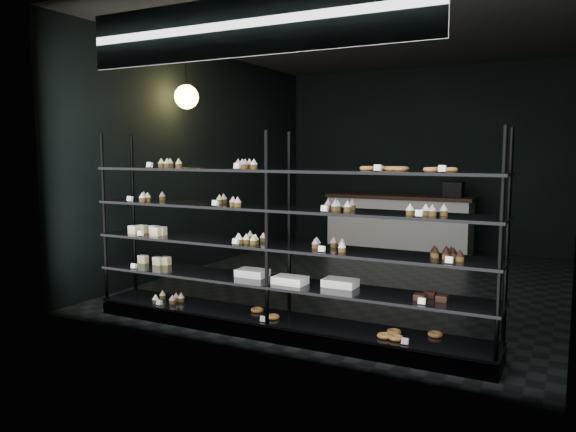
{
  "coord_description": "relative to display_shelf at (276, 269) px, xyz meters",
  "views": [
    {
      "loc": [
        2.5,
        -6.98,
        1.72
      ],
      "look_at": [
        -0.14,
        -1.9,
        1.06
      ],
      "focal_mm": 35.0,
      "sensor_mm": 36.0,
      "label": 1
    }
  ],
  "objects": [
    {
      "name": "service_counter",
      "position": [
        -0.25,
        4.95,
        -0.13
      ],
      "size": [
        2.53,
        0.65,
        1.23
      ],
      "color": "beige",
      "rests_on": "room"
    },
    {
      "name": "display_shelf",
      "position": [
        0.0,
        0.0,
        0.0
      ],
      "size": [
        4.0,
        0.5,
        1.91
      ],
      "color": "black",
      "rests_on": "room"
    },
    {
      "name": "signage",
      "position": [
        -0.02,
        -0.48,
        2.12
      ],
      "size": [
        3.3,
        0.05,
        0.5
      ],
      "color": "#0E1D47",
      "rests_on": "room"
    },
    {
      "name": "room",
      "position": [
        -0.02,
        2.45,
        0.97
      ],
      "size": [
        5.01,
        6.01,
        3.2
      ],
      "color": "black",
      "rests_on": "ground"
    },
    {
      "name": "pendant_lamp",
      "position": [
        -2.22,
        1.59,
        1.82
      ],
      "size": [
        0.32,
        0.32,
        0.89
      ],
      "color": "black",
      "rests_on": "room"
    }
  ]
}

